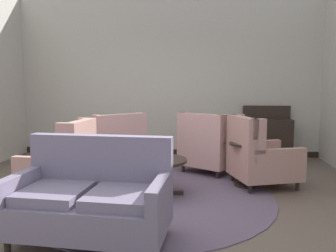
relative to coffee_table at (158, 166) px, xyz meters
The scene contains 13 objects.
ground 0.58m from the coffee_table, 106.78° to the right, with size 9.00×9.00×0.00m, color brown.
wall_back 3.07m from the coffee_table, 92.41° to the left, with size 6.59×0.08×3.40m, color #BCB7AD.
baseboard_back 2.75m from the coffee_table, 92.46° to the left, with size 6.43×0.03×0.12m, color black.
area_rug 0.43m from the coffee_table, 142.87° to the right, with size 3.41×3.41×0.01m, color #5B4C60.
coffee_table is the anchor object (origin of this frame).
porcelain_vase 0.24m from the coffee_table, 80.86° to the right, with size 0.17×0.17×0.30m.
settee 1.53m from the coffee_table, 108.09° to the right, with size 1.57×0.94×1.01m.
armchair_foreground_right 1.56m from the coffee_table, 20.72° to the left, with size 1.09×1.04×1.06m.
armchair_near_window 1.30m from the coffee_table, 130.21° to the left, with size 1.20×1.20×1.05m.
armchair_near_sideboard 1.46m from the coffee_table, 61.01° to the left, with size 1.14×1.13×1.05m.
armchair_back_corner 1.32m from the coffee_table, behind, with size 0.96×0.82×1.04m.
side_table 1.36m from the coffee_table, 21.82° to the left, with size 0.50×0.50×0.67m.
sideboard 3.16m from the coffee_table, 52.00° to the left, with size 0.96×0.37×1.09m.
Camera 1 is at (0.68, -4.26, 1.54)m, focal length 37.14 mm.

